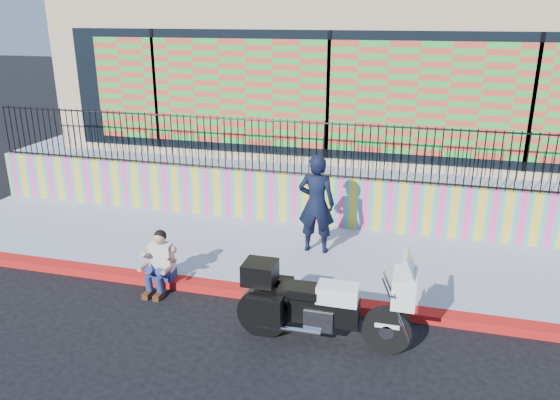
% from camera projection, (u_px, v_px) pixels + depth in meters
% --- Properties ---
extents(ground, '(90.00, 90.00, 0.00)m').
position_uv_depth(ground, '(279.00, 300.00, 9.23)').
color(ground, black).
rests_on(ground, ground).
extents(red_curb, '(16.00, 0.30, 0.15)m').
position_uv_depth(red_curb, '(279.00, 296.00, 9.20)').
color(red_curb, '#B41A0C').
rests_on(red_curb, ground).
extents(sidewalk, '(16.00, 3.00, 0.15)m').
position_uv_depth(sidewalk, '(301.00, 256.00, 10.71)').
color(sidewalk, '#9199AE').
rests_on(sidewalk, ground).
extents(mural_wall, '(16.00, 0.20, 1.10)m').
position_uv_depth(mural_wall, '(318.00, 200.00, 11.96)').
color(mural_wall, '#FB4294').
rests_on(mural_wall, sidewalk).
extents(metal_fence, '(15.80, 0.04, 1.20)m').
position_uv_depth(metal_fence, '(319.00, 149.00, 11.59)').
color(metal_fence, black).
rests_on(metal_fence, mural_wall).
extents(elevated_platform, '(16.00, 10.00, 1.25)m').
position_uv_depth(elevated_platform, '(351.00, 150.00, 16.64)').
color(elevated_platform, '#9199AE').
rests_on(elevated_platform, ground).
extents(storefront_building, '(14.00, 8.06, 4.00)m').
position_uv_depth(storefront_building, '(354.00, 62.00, 15.59)').
color(storefront_building, tan).
rests_on(storefront_building, elevated_platform).
extents(police_motorcycle, '(2.52, 0.83, 1.57)m').
position_uv_depth(police_motorcycle, '(321.00, 302.00, 7.85)').
color(police_motorcycle, black).
rests_on(police_motorcycle, ground).
extents(police_officer, '(0.72, 0.48, 1.95)m').
position_uv_depth(police_officer, '(316.00, 204.00, 10.47)').
color(police_officer, black).
rests_on(police_officer, sidewalk).
extents(seated_man, '(0.54, 0.71, 1.06)m').
position_uv_depth(seated_man, '(159.00, 267.00, 9.39)').
color(seated_man, navy).
rests_on(seated_man, ground).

